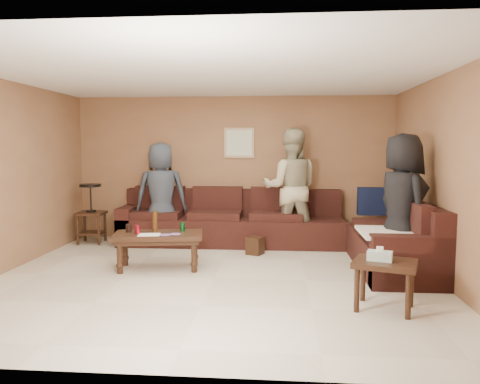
% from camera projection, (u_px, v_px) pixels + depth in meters
% --- Properties ---
extents(room, '(5.60, 5.50, 2.50)m').
position_uv_depth(room, '(214.00, 144.00, 5.67)').
color(room, beige).
rests_on(room, ground).
extents(sectional_sofa, '(4.65, 2.90, 0.97)m').
position_uv_depth(sectional_sofa, '(280.00, 231.00, 7.23)').
color(sectional_sofa, '#331511').
rests_on(sectional_sofa, ground).
extents(coffee_table, '(1.24, 0.76, 0.77)m').
position_uv_depth(coffee_table, '(158.00, 238.00, 6.24)').
color(coffee_table, '#331C11').
rests_on(coffee_table, ground).
extents(end_table_left, '(0.47, 0.47, 1.01)m').
position_uv_depth(end_table_left, '(91.00, 212.00, 7.90)').
color(end_table_left, '#331C11').
rests_on(end_table_left, ground).
extents(side_table_right, '(0.73, 0.66, 0.64)m').
position_uv_depth(side_table_right, '(384.00, 268.00, 4.67)').
color(side_table_right, '#331C11').
rests_on(side_table_right, ground).
extents(waste_bin, '(0.29, 0.29, 0.27)m').
position_uv_depth(waste_bin, '(255.00, 246.00, 7.11)').
color(waste_bin, '#331C11').
rests_on(waste_bin, ground).
extents(wall_art, '(0.52, 0.04, 0.52)m').
position_uv_depth(wall_art, '(239.00, 143.00, 8.11)').
color(wall_art, tan).
rests_on(wall_art, ground).
extents(person_left, '(0.94, 0.74, 1.70)m').
position_uv_depth(person_left, '(161.00, 194.00, 7.72)').
color(person_left, '#2D333F').
rests_on(person_left, ground).
extents(person_middle, '(0.95, 0.75, 1.93)m').
position_uv_depth(person_middle, '(291.00, 188.00, 7.62)').
color(person_middle, tan).
rests_on(person_middle, ground).
extents(person_right, '(0.83, 1.02, 1.80)m').
position_uv_depth(person_right, '(402.00, 205.00, 5.90)').
color(person_right, black).
rests_on(person_right, ground).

